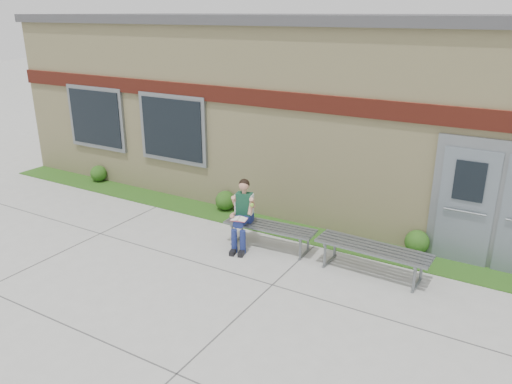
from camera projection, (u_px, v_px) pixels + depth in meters
The scene contains 9 objects.
ground at pixel (205, 283), 8.32m from camera, with size 80.00×80.00×0.00m, color #9E9E99.
grass_strip at pixel (278, 227), 10.43m from camera, with size 16.00×0.80×0.02m, color #1F4913.
school_building at pixel (343, 103), 12.46m from camera, with size 16.20×6.22×4.20m.
bench_left at pixel (270, 231), 9.45m from camera, with size 1.79×0.60×0.46m.
bench_right at pixel (373, 253), 8.48m from camera, with size 1.97×0.61×0.51m.
girl at pixel (243, 212), 9.41m from camera, with size 0.53×0.81×1.31m.
shrub_west at pixel (99, 173), 13.18m from camera, with size 0.42×0.42×0.42m, color #1F4913.
shrub_mid at pixel (225, 200), 11.26m from camera, with size 0.44×0.44×0.44m, color #1F4913.
shrub_east at pixel (417, 242), 9.23m from camera, with size 0.45×0.45×0.45m, color #1F4913.
Camera 1 is at (4.43, -5.88, 4.26)m, focal length 35.00 mm.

